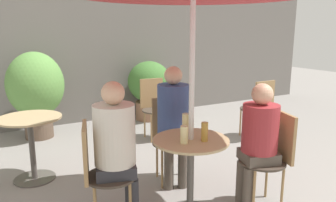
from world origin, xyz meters
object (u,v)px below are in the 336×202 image
object	(u,v)px
seated_person_0	(258,135)
beer_glass_0	(205,132)
bistro_chair_4	(259,104)
potted_plant_0	(36,88)
bistro_chair_0	(272,151)
bistro_chair_1	(170,132)
potted_plant_1	(149,86)
cafe_table_near	(191,163)
beer_glass_2	(184,135)
seated_person_1	(173,116)
beer_glass_1	(186,124)
cafe_table_far	(31,136)
bistro_chair_3	(154,103)
bistro_chair_2	(98,167)
seated_person_2	(116,143)

from	to	relation	value
seated_person_0	beer_glass_0	bearing A→B (deg)	-82.34
bistro_chair_4	potted_plant_0	distance (m)	3.29
seated_person_0	potted_plant_0	size ratio (longest dim) A/B	0.89
bistro_chair_4	bistro_chair_0	bearing A→B (deg)	48.23
bistro_chair_1	seated_person_0	size ratio (longest dim) A/B	0.76
beer_glass_0	potted_plant_1	world-z (taller)	potted_plant_1
cafe_table_near	beer_glass_2	distance (m)	0.31
potted_plant_1	bistro_chair_0	bearing A→B (deg)	-95.65
cafe_table_near	seated_person_1	xyz separation A→B (m)	(0.17, 0.60, 0.25)
bistro_chair_4	beer_glass_1	size ratio (longest dim) A/B	4.60
cafe_table_near	bistro_chair_4	size ratio (longest dim) A/B	0.80
beer_glass_0	beer_glass_1	size ratio (longest dim) A/B	0.83
beer_glass_2	cafe_table_near	bearing A→B (deg)	28.97
beer_glass_1	potted_plant_1	distance (m)	3.09
cafe_table_far	beer_glass_0	xyz separation A→B (m)	(1.18, -1.50, 0.29)
cafe_table_near	beer_glass_0	bearing A→B (deg)	-52.84
cafe_table_far	beer_glass_0	world-z (taller)	beer_glass_0
beer_glass_0	potted_plant_0	world-z (taller)	potted_plant_0
bistro_chair_1	bistro_chair_3	bearing A→B (deg)	86.65
beer_glass_1	bistro_chair_2	bearing A→B (deg)	172.81
seated_person_1	beer_glass_1	world-z (taller)	seated_person_1
beer_glass_0	beer_glass_2	size ratio (longest dim) A/B	1.11
cafe_table_far	seated_person_2	xyz separation A→B (m)	(0.51, -1.24, 0.23)
beer_glass_2	seated_person_0	bearing A→B (deg)	-9.22
cafe_table_near	seated_person_1	distance (m)	0.67
bistro_chair_2	potted_plant_1	xyz separation A→B (m)	(1.80, 2.81, 0.08)
beer_glass_0	seated_person_2	bearing A→B (deg)	158.38
cafe_table_near	potted_plant_1	world-z (taller)	potted_plant_1
seated_person_1	bistro_chair_0	bearing A→B (deg)	-38.89
seated_person_0	seated_person_1	xyz separation A→B (m)	(-0.42, 0.77, 0.05)
bistro_chair_4	cafe_table_far	bearing A→B (deg)	-3.87
bistro_chair_0	beer_glass_1	bearing A→B (deg)	-98.54
cafe_table_near	seated_person_0	distance (m)	0.65
bistro_chair_3	potted_plant_1	xyz separation A→B (m)	(0.38, 0.95, 0.08)
potted_plant_0	cafe_table_far	bearing A→B (deg)	-99.82
cafe_table_far	bistro_chair_3	world-z (taller)	bistro_chair_3
bistro_chair_1	seated_person_1	world-z (taller)	seated_person_1
bistro_chair_2	potted_plant_1	world-z (taller)	potted_plant_1
beer_glass_0	beer_glass_1	xyz separation A→B (m)	(-0.05, 0.21, 0.02)
bistro_chair_0	seated_person_2	world-z (taller)	seated_person_2
bistro_chair_4	potted_plant_0	xyz separation A→B (m)	(-2.85, 1.63, 0.23)
bistro_chair_0	bistro_chair_2	bearing A→B (deg)	-90.00
bistro_chair_2	bistro_chair_3	size ratio (longest dim) A/B	1.00
bistro_chair_1	potted_plant_1	world-z (taller)	potted_plant_1
bistro_chair_1	seated_person_0	bearing A→B (deg)	-51.18
cafe_table_far	bistro_chair_0	world-z (taller)	bistro_chair_0
seated_person_2	cafe_table_near	bearing A→B (deg)	-90.00
beer_glass_1	beer_glass_2	distance (m)	0.21
bistro_chair_0	beer_glass_1	distance (m)	0.83
cafe_table_near	potted_plant_1	xyz separation A→B (m)	(1.06, 3.02, 0.12)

